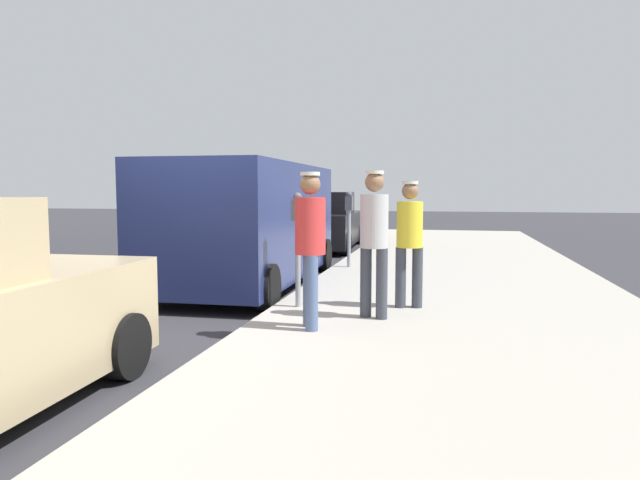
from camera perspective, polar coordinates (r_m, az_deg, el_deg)
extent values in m
plane|color=#2D2D33|center=(7.52, -13.64, -8.19)|extent=(80.00, 80.00, 0.00)
cube|color=#9E998E|center=(6.76, 14.42, -9.05)|extent=(5.00, 32.00, 0.15)
cylinder|color=gray|center=(7.53, -2.23, -2.42)|extent=(0.07, 0.07, 1.15)
cube|color=#4C4C51|center=(7.47, -2.25, 3.03)|extent=(0.14, 0.18, 0.28)
sphere|color=#47474C|center=(7.46, -2.26, 4.33)|extent=(0.12, 0.12, 0.12)
cylinder|color=gray|center=(11.46, 2.93, 0.14)|extent=(0.07, 0.07, 1.15)
cube|color=#4C4C51|center=(11.42, 2.95, 3.72)|extent=(0.14, 0.18, 0.28)
sphere|color=#47474C|center=(11.42, 2.95, 4.57)|extent=(0.12, 0.12, 0.12)
cylinder|color=#383D47|center=(7.61, 9.76, -3.74)|extent=(0.14, 0.14, 0.80)
cylinder|color=#383D47|center=(7.58, 8.11, -3.75)|extent=(0.14, 0.14, 0.80)
cylinder|color=yellow|center=(7.52, 9.01, 1.55)|extent=(0.34, 0.34, 0.60)
sphere|color=#8C6647|center=(7.51, 9.05, 4.89)|extent=(0.22, 0.22, 0.22)
cylinder|color=silver|center=(7.51, 9.06, 5.72)|extent=(0.21, 0.21, 0.04)
cylinder|color=#4C608C|center=(6.26, -0.84, -5.37)|extent=(0.14, 0.14, 0.84)
cylinder|color=#4C608C|center=(6.48, -1.11, -5.02)|extent=(0.14, 0.14, 0.84)
cylinder|color=red|center=(6.28, -0.99, 1.44)|extent=(0.34, 0.34, 0.63)
sphere|color=#8C6647|center=(6.27, -1.00, 5.63)|extent=(0.23, 0.23, 0.23)
cylinder|color=silver|center=(6.27, -1.00, 6.67)|extent=(0.22, 0.22, 0.04)
cylinder|color=#383D47|center=(6.87, 6.23, -4.39)|extent=(0.14, 0.14, 0.86)
cylinder|color=#383D47|center=(6.98, 4.63, -4.24)|extent=(0.14, 0.14, 0.86)
cylinder|color=#B7B7B7|center=(6.84, 5.48, 1.89)|extent=(0.34, 0.34, 0.64)
sphere|color=#8C6647|center=(6.83, 5.51, 5.81)|extent=(0.23, 0.23, 0.23)
cylinder|color=silver|center=(6.84, 5.52, 6.78)|extent=(0.22, 0.22, 0.04)
cube|color=navy|center=(10.12, -7.14, 1.98)|extent=(2.09, 5.23, 1.96)
cube|color=black|center=(12.45, -3.54, 4.38)|extent=(1.84, 0.11, 0.88)
cylinder|color=black|center=(12.43, -8.23, -1.31)|extent=(0.23, 0.68, 0.68)
cylinder|color=black|center=(11.92, 0.40, -1.52)|extent=(0.23, 0.68, 0.68)
cylinder|color=black|center=(8.71, -17.40, -4.18)|extent=(0.23, 0.68, 0.68)
cylinder|color=black|center=(7.98, -5.32, -4.81)|extent=(0.23, 0.68, 0.68)
cube|color=black|center=(16.47, 0.40, 1.22)|extent=(2.03, 4.48, 0.89)
cube|color=black|center=(16.22, 0.27, 3.79)|extent=(1.69, 2.05, 0.60)
cylinder|color=black|center=(18.26, -1.42, 0.63)|extent=(0.25, 0.61, 0.60)
cylinder|color=black|center=(18.01, 3.96, 0.56)|extent=(0.25, 0.61, 0.60)
cylinder|color=black|center=(15.05, -3.87, -0.32)|extent=(0.25, 0.61, 0.60)
cylinder|color=black|center=(14.74, 2.64, -0.43)|extent=(0.25, 0.61, 0.60)
cylinder|color=black|center=(5.48, -19.05, -10.05)|extent=(0.23, 0.60, 0.60)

